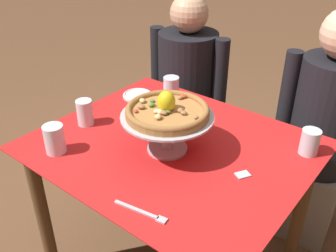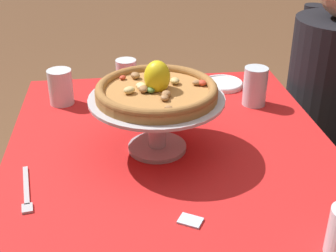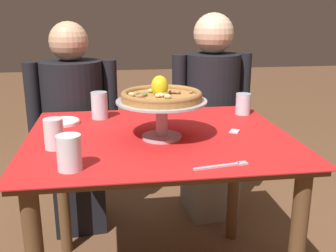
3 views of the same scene
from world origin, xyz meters
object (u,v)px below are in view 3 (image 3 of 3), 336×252
(sugar_packet, at_px, (234,131))
(diner_right, at_px, (211,122))
(pizza_stand, at_px, (162,111))
(water_glass_front_left, at_px, (69,155))
(dinner_fork, at_px, (224,165))
(diner_left, at_px, (75,133))
(water_glass_back_left, at_px, (100,107))
(water_glass_back_right, at_px, (243,105))
(pizza, at_px, (161,95))
(water_glass_side_left, at_px, (54,136))
(side_plate, at_px, (63,122))

(sugar_packet, xyz_separation_m, diner_right, (0.08, 0.69, -0.16))
(pizza_stand, relative_size, water_glass_front_left, 3.08)
(dinner_fork, height_order, diner_right, diner_right)
(dinner_fork, bearing_deg, diner_left, 119.15)
(pizza_stand, bearing_deg, water_glass_back_left, 126.09)
(water_glass_front_left, distance_m, sugar_packet, 0.72)
(diner_right, bearing_deg, water_glass_back_right, -82.76)
(pizza, relative_size, water_glass_side_left, 2.78)
(diner_left, xyz_separation_m, diner_right, (0.79, 0.04, 0.02))
(diner_right, bearing_deg, dinner_fork, -102.18)
(water_glass_side_left, bearing_deg, dinner_fork, -24.55)
(water_glass_back_right, height_order, diner_left, diner_left)
(water_glass_side_left, bearing_deg, diner_right, 44.89)
(water_glass_front_left, distance_m, diner_left, 1.00)
(water_glass_back_right, bearing_deg, water_glass_back_left, 178.24)
(water_glass_back_left, distance_m, dinner_fork, 0.79)
(water_glass_front_left, distance_m, water_glass_back_right, 0.98)
(pizza, xyz_separation_m, water_glass_side_left, (-0.41, -0.07, -0.13))
(dinner_fork, bearing_deg, water_glass_back_right, 66.63)
(water_glass_front_left, xyz_separation_m, sugar_packet, (0.65, 0.32, -0.05))
(pizza_stand, distance_m, sugar_packet, 0.33)
(water_glass_side_left, xyz_separation_m, water_glass_front_left, (0.07, -0.22, -0.00))
(water_glass_back_right, distance_m, sugar_packet, 0.31)
(water_glass_side_left, bearing_deg, water_glass_back_left, 68.97)
(pizza, bearing_deg, diner_right, 61.77)
(pizza, relative_size, dinner_fork, 1.66)
(pizza_stand, relative_size, water_glass_back_left, 2.82)
(water_glass_back_left, xyz_separation_m, dinner_fork, (0.41, -0.67, -0.05))
(pizza_stand, distance_m, diner_right, 0.87)
(water_glass_back_right, distance_m, dinner_fork, 0.71)
(diner_left, bearing_deg, pizza, -59.75)
(sugar_packet, bearing_deg, dinner_fork, -112.29)
(dinner_fork, distance_m, diner_left, 1.18)
(pizza_stand, bearing_deg, diner_left, 120.29)
(water_glass_back_left, height_order, dinner_fork, water_glass_back_left)
(pizza, relative_size, diner_left, 0.27)
(diner_left, height_order, diner_right, diner_right)
(water_glass_side_left, xyz_separation_m, water_glass_back_right, (0.85, 0.39, -0.01))
(water_glass_back_left, height_order, sugar_packet, water_glass_back_left)
(water_glass_side_left, xyz_separation_m, side_plate, (-0.00, 0.34, -0.04))
(pizza, xyz_separation_m, dinner_fork, (0.16, -0.33, -0.17))
(water_glass_back_left, bearing_deg, water_glass_front_left, -97.49)
(water_glass_back_right, xyz_separation_m, sugar_packet, (-0.13, -0.28, -0.04))
(diner_left, bearing_deg, water_glass_side_left, -90.18)
(pizza, height_order, water_glass_side_left, pizza)
(water_glass_back_left, relative_size, sugar_packet, 2.51)
(water_glass_back_left, bearing_deg, diner_right, 31.11)
(water_glass_front_left, relative_size, dinner_fork, 0.61)
(side_plate, bearing_deg, pizza, -33.81)
(water_glass_back_right, relative_size, water_glass_back_left, 0.82)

